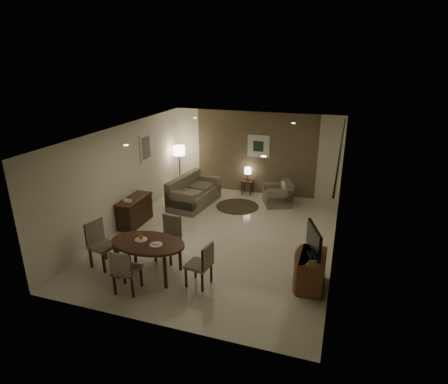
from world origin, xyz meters
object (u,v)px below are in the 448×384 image
(tv_cabinet, at_px, (312,271))
(sofa, at_px, (194,191))
(side_table, at_px, (247,187))
(floor_lamp, at_px, (180,169))
(chair_near, at_px, (127,270))
(chair_right, at_px, (198,264))
(chair_left, at_px, (103,245))
(console_desk, at_px, (135,211))
(armchair, at_px, (278,193))
(chair_far, at_px, (167,240))
(dining_table, at_px, (149,258))

(tv_cabinet, distance_m, sofa, 5.12)
(side_table, bearing_deg, floor_lamp, -169.53)
(tv_cabinet, height_order, side_table, tv_cabinet)
(tv_cabinet, bearing_deg, side_table, 118.52)
(chair_near, bearing_deg, chair_right, -157.44)
(tv_cabinet, relative_size, chair_left, 0.88)
(console_desk, height_order, armchair, console_desk)
(chair_right, bearing_deg, armchair, 179.58)
(chair_far, relative_size, armchair, 1.20)
(chair_far, bearing_deg, chair_right, -27.42)
(dining_table, xyz_separation_m, chair_right, (1.13, -0.03, 0.09))
(chair_near, height_order, chair_left, chair_left)
(side_table, relative_size, floor_lamp, 0.29)
(tv_cabinet, distance_m, dining_table, 3.35)
(tv_cabinet, xyz_separation_m, floor_lamp, (-4.83, 4.33, 0.43))
(dining_table, height_order, chair_far, chair_far)
(sofa, bearing_deg, chair_right, -149.44)
(chair_near, height_order, chair_far, chair_far)
(tv_cabinet, xyz_separation_m, armchair, (-1.46, 4.13, 0.02))
(floor_lamp, bearing_deg, console_desk, -91.13)
(chair_far, bearing_deg, chair_near, -92.01)
(tv_cabinet, xyz_separation_m, chair_right, (-2.16, -0.64, 0.11))
(chair_near, bearing_deg, side_table, -102.18)
(chair_left, bearing_deg, chair_right, -76.92)
(dining_table, relative_size, armchair, 1.93)
(tv_cabinet, relative_size, floor_lamp, 0.58)
(tv_cabinet, bearing_deg, armchair, 109.42)
(console_desk, bearing_deg, tv_cabinet, -17.05)
(console_desk, xyz_separation_m, tv_cabinet, (4.89, -1.50, -0.03))
(side_table, bearing_deg, chair_right, -85.56)
(tv_cabinet, relative_size, armchair, 1.08)
(tv_cabinet, height_order, chair_far, chair_far)
(chair_left, height_order, sofa, chair_left)
(armchair, height_order, floor_lamp, floor_lamp)
(chair_near, relative_size, floor_lamp, 0.60)
(chair_far, height_order, chair_right, chair_far)
(sofa, bearing_deg, chair_far, -160.96)
(sofa, height_order, floor_lamp, floor_lamp)
(dining_table, height_order, chair_right, chair_right)
(chair_left, bearing_deg, chair_far, -46.53)
(chair_near, relative_size, side_table, 2.04)
(chair_right, relative_size, sofa, 0.50)
(sofa, distance_m, armchair, 2.58)
(chair_left, height_order, armchair, chair_left)
(dining_table, xyz_separation_m, chair_near, (-0.10, -0.66, 0.09))
(console_desk, xyz_separation_m, chair_left, (0.51, -2.13, 0.14))
(chair_near, bearing_deg, console_desk, -66.19)
(chair_far, distance_m, sofa, 3.34)
(chair_far, distance_m, side_table, 4.74)
(console_desk, xyz_separation_m, chair_right, (2.73, -2.14, 0.09))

